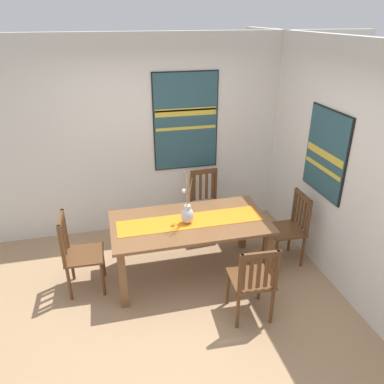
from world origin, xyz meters
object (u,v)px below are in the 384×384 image
object	(u,v)px
chair_1	(206,203)
chair_2	(79,253)
chair_0	(253,280)
centerpiece_vase	(187,213)
painting_on_back_wall	(186,122)
chair_3	(290,227)
painting_on_side_wall	(326,153)
dining_table	(190,229)

from	to	relation	value
chair_1	chair_2	xyz separation A→B (m)	(-1.71, -0.83, -0.00)
chair_0	chair_2	distance (m)	1.93
centerpiece_vase	painting_on_back_wall	distance (m)	1.51
centerpiece_vase	chair_1	distance (m)	1.08
chair_3	painting_on_back_wall	size ratio (longest dim) A/B	0.69
chair_0	chair_1	xyz separation A→B (m)	(-0.00, 1.72, 0.01)
centerpiece_vase	painting_on_side_wall	xyz separation A→B (m)	(1.62, -0.05, 0.59)
painting_on_back_wall	chair_3	bearing A→B (deg)	-51.38
dining_table	painting_on_back_wall	size ratio (longest dim) A/B	1.35
dining_table	painting_on_side_wall	distance (m)	1.79
dining_table	chair_1	xyz separation A→B (m)	(0.44, 0.85, -0.14)
chair_0	painting_on_side_wall	xyz separation A→B (m)	(1.14, 0.79, 0.97)
centerpiece_vase	chair_2	bearing A→B (deg)	177.02
chair_2	dining_table	bearing A→B (deg)	-1.16
chair_2	painting_on_back_wall	distance (m)	2.24
painting_on_side_wall	chair_3	bearing A→B (deg)	167.64
chair_2	painting_on_back_wall	xyz separation A→B (m)	(1.52, 1.25, 1.07)
painting_on_side_wall	chair_0	bearing A→B (deg)	-145.40
chair_0	chair_1	distance (m)	1.72
centerpiece_vase	chair_1	size ratio (longest dim) A/B	0.71
chair_1	painting_on_back_wall	distance (m)	1.16
chair_1	painting_on_back_wall	size ratio (longest dim) A/B	0.70
dining_table	chair_2	size ratio (longest dim) A/B	1.90
centerpiece_vase	painting_on_side_wall	size ratio (longest dim) A/B	0.66
dining_table	chair_0	xyz separation A→B (m)	(0.44, -0.87, -0.15)
centerpiece_vase	chair_2	world-z (taller)	centerpiece_vase
chair_1	chair_3	size ratio (longest dim) A/B	1.02
painting_on_back_wall	chair_2	bearing A→B (deg)	-140.48
chair_0	chair_2	bearing A→B (deg)	152.32
centerpiece_vase	chair_1	bearing A→B (deg)	61.75
chair_3	painting_on_side_wall	bearing A→B (deg)	-12.36
chair_1	painting_on_side_wall	size ratio (longest dim) A/B	0.94
painting_on_side_wall	dining_table	bearing A→B (deg)	176.98
chair_3	painting_on_back_wall	distance (m)	1.97
centerpiece_vase	chair_3	distance (m)	1.37
chair_1	chair_3	world-z (taller)	chair_1
painting_on_side_wall	chair_2	bearing A→B (deg)	177.81
chair_3	painting_on_back_wall	bearing A→B (deg)	128.62
painting_on_back_wall	painting_on_side_wall	size ratio (longest dim) A/B	1.34
chair_0	painting_on_back_wall	distance (m)	2.41
dining_table	chair_3	xyz separation A→B (m)	(1.28, -0.02, -0.14)
chair_0	dining_table	bearing A→B (deg)	116.83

